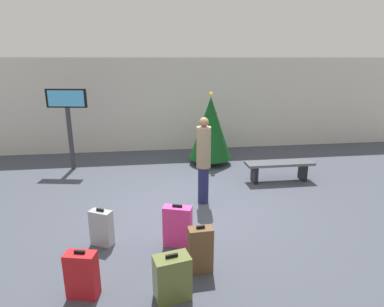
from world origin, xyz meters
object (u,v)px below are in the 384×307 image
Objects in this scene: waiting_bench at (279,167)px; suitcase_1 at (82,275)px; holiday_tree at (211,128)px; suitcase_3 at (200,250)px; flight_info_kiosk at (68,113)px; suitcase_2 at (178,226)px; suitcase_4 at (102,228)px; suitcase_0 at (172,278)px; traveller_0 at (204,158)px.

waiting_bench is 5.31m from suitcase_1.
holiday_tree is 1.23× the size of waiting_bench.
suitcase_3 is at bearing 11.00° from suitcase_1.
waiting_bench is 2.53× the size of suitcase_1.
suitcase_3 is (2.70, -4.84, -1.19)m from flight_info_kiosk.
suitcase_1 is 0.92× the size of suitcase_2.
waiting_bench is at bearing 42.79° from suitcase_2.
suitcase_4 is at bearing 148.52° from suitcase_3.
traveller_0 is at bearing 72.62° from suitcase_0.
traveller_0 is at bearing 66.28° from suitcase_2.
suitcase_2 reaches higher than suitcase_0.
suitcase_2 is (1.28, 1.00, 0.03)m from suitcase_1.
suitcase_0 is at bearing -127.98° from waiting_bench.
waiting_bench is 2.33× the size of suitcase_2.
suitcase_4 is at bearing -72.34° from flight_info_kiosk.
suitcase_0 is (-0.85, -2.72, -0.66)m from traveller_0.
suitcase_4 is (-1.45, 0.88, -0.04)m from suitcase_3.
holiday_tree is 3.22× the size of suitcase_4.
suitcase_1 is at bearing -138.69° from waiting_bench.
suitcase_4 is (-1.20, 0.18, -0.04)m from suitcase_2.
holiday_tree is at bearing 74.25° from suitcase_0.
suitcase_3 is 1.13× the size of suitcase_4.
holiday_tree is 2.21m from waiting_bench.
suitcase_4 is at bearing -144.18° from traveller_0.
suitcase_0 is 1.00× the size of suitcase_4.
suitcase_2 is (-1.31, -4.08, -0.70)m from holiday_tree.
waiting_bench is at bearing 41.31° from suitcase_1.
suitcase_1 reaches higher than suitcase_0.
waiting_bench is at bearing 25.59° from traveller_0.
suitcase_0 is 1.12m from suitcase_1.
holiday_tree is 2.86× the size of suitcase_2.
flight_info_kiosk reaches higher than suitcase_4.
suitcase_0 is at bearing -9.90° from suitcase_1.
suitcase_4 is at bearing -122.72° from holiday_tree.
suitcase_3 is (0.25, -0.70, 0.00)m from suitcase_2.
holiday_tree is at bearing -0.98° from flight_info_kiosk.
traveller_0 is at bearing -39.84° from flight_info_kiosk.
suitcase_0 is 1.71m from suitcase_4.
suitcase_0 is at bearing -131.27° from suitcase_3.
holiday_tree reaches higher than suitcase_4.
holiday_tree is 0.94× the size of flight_info_kiosk.
suitcase_3 reaches higher than suitcase_2.
traveller_0 is 2.54× the size of suitcase_2.
suitcase_1 is 1.19m from suitcase_4.
holiday_tree reaches higher than suitcase_3.
waiting_bench is 2.33× the size of suitcase_3.
suitcase_0 is 0.89× the size of suitcase_2.
suitcase_4 is at bearing 171.30° from suitcase_2.
holiday_tree is at bearing 131.71° from waiting_bench.
suitcase_3 is at bearing -31.48° from suitcase_4.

